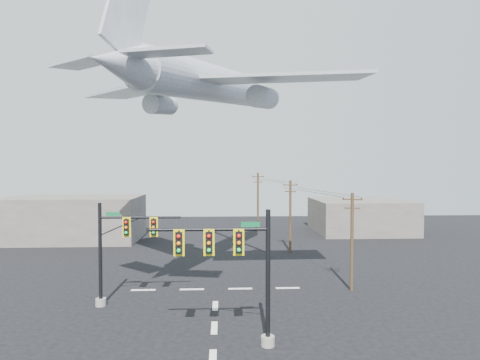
{
  "coord_description": "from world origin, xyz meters",
  "views": [
    {
      "loc": [
        0.5,
        -21.01,
        10.23
      ],
      "look_at": [
        1.68,
        5.0,
        9.32
      ],
      "focal_mm": 30.0,
      "sensor_mm": 36.0,
      "label": 1
    }
  ],
  "objects_px": {
    "utility_pole_a": "(352,240)",
    "utility_pole_b": "(290,215)",
    "signal_mast_near": "(239,270)",
    "airliner": "(210,84)",
    "utility_pole_c": "(258,201)",
    "signal_mast_far": "(117,251)"
  },
  "relations": [
    {
      "from": "signal_mast_far",
      "to": "utility_pole_c",
      "type": "bearing_deg",
      "value": 68.13
    },
    {
      "from": "signal_mast_far",
      "to": "utility_pole_b",
      "type": "height_order",
      "value": "utility_pole_b"
    },
    {
      "from": "utility_pole_a",
      "to": "airliner",
      "type": "xyz_separation_m",
      "value": [
        -11.58,
        2.21,
        12.99
      ]
    },
    {
      "from": "utility_pole_b",
      "to": "utility_pole_c",
      "type": "height_order",
      "value": "utility_pole_c"
    },
    {
      "from": "signal_mast_near",
      "to": "utility_pole_c",
      "type": "distance_m",
      "value": 40.43
    },
    {
      "from": "airliner",
      "to": "utility_pole_c",
      "type": "bearing_deg",
      "value": 12.43
    },
    {
      "from": "utility_pole_a",
      "to": "signal_mast_near",
      "type": "bearing_deg",
      "value": -117.74
    },
    {
      "from": "signal_mast_near",
      "to": "airliner",
      "type": "xyz_separation_m",
      "value": [
        -1.9,
        12.01,
        12.81
      ]
    },
    {
      "from": "signal_mast_near",
      "to": "airliner",
      "type": "relative_size",
      "value": 0.29
    },
    {
      "from": "utility_pole_a",
      "to": "utility_pole_b",
      "type": "height_order",
      "value": "utility_pole_b"
    },
    {
      "from": "signal_mast_near",
      "to": "airliner",
      "type": "height_order",
      "value": "airliner"
    },
    {
      "from": "signal_mast_far",
      "to": "utility_pole_a",
      "type": "relative_size",
      "value": 0.94
    },
    {
      "from": "signal_mast_near",
      "to": "signal_mast_far",
      "type": "height_order",
      "value": "signal_mast_near"
    },
    {
      "from": "signal_mast_near",
      "to": "utility_pole_b",
      "type": "distance_m",
      "value": 25.67
    },
    {
      "from": "utility_pole_b",
      "to": "airliner",
      "type": "relative_size",
      "value": 0.32
    },
    {
      "from": "signal_mast_far",
      "to": "utility_pole_b",
      "type": "bearing_deg",
      "value": 48.18
    },
    {
      "from": "utility_pole_c",
      "to": "utility_pole_a",
      "type": "bearing_deg",
      "value": -63.53
    },
    {
      "from": "utility_pole_b",
      "to": "utility_pole_c",
      "type": "distance_m",
      "value": 15.7
    },
    {
      "from": "signal_mast_near",
      "to": "utility_pole_a",
      "type": "height_order",
      "value": "utility_pole_a"
    },
    {
      "from": "signal_mast_near",
      "to": "signal_mast_far",
      "type": "distance_m",
      "value": 11.13
    },
    {
      "from": "utility_pole_a",
      "to": "utility_pole_b",
      "type": "relative_size",
      "value": 0.94
    },
    {
      "from": "signal_mast_far",
      "to": "utility_pole_a",
      "type": "height_order",
      "value": "utility_pole_a"
    }
  ]
}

